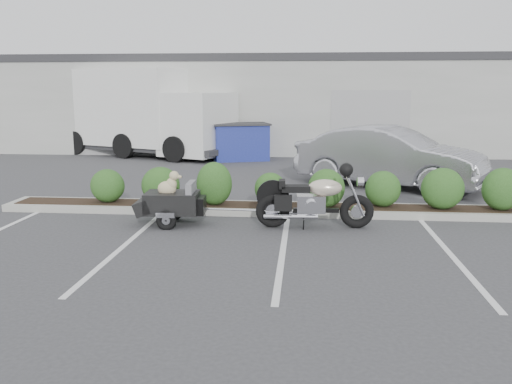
# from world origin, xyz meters

# --- Properties ---
(ground) EXTENTS (90.00, 90.00, 0.00)m
(ground) POSITION_xyz_m (0.00, 0.00, 0.00)
(ground) COLOR #38383A
(ground) RESTS_ON ground
(planter_kerb) EXTENTS (12.00, 1.00, 0.15)m
(planter_kerb) POSITION_xyz_m (1.00, 2.20, 0.07)
(planter_kerb) COLOR #9E9E93
(planter_kerb) RESTS_ON ground
(building) EXTENTS (26.00, 10.00, 4.00)m
(building) POSITION_xyz_m (0.00, 17.00, 2.00)
(building) COLOR #9EA099
(building) RESTS_ON ground
(motorcycle) EXTENTS (2.27, 0.77, 1.30)m
(motorcycle) POSITION_xyz_m (1.73, 0.93, 0.52)
(motorcycle) COLOR black
(motorcycle) RESTS_ON ground
(pet_trailer) EXTENTS (1.81, 1.01, 1.08)m
(pet_trailer) POSITION_xyz_m (-1.05, 0.95, 0.45)
(pet_trailer) COLOR black
(pet_trailer) RESTS_ON ground
(sedan) EXTENTS (5.22, 3.92, 1.64)m
(sedan) POSITION_xyz_m (3.81, 5.60, 0.82)
(sedan) COLOR #A7A7AF
(sedan) RESTS_ON ground
(dumpster) EXTENTS (2.44, 2.01, 1.38)m
(dumpster) POSITION_xyz_m (-0.90, 10.99, 0.70)
(dumpster) COLOR navy
(dumpster) RESTS_ON ground
(delivery_truck) EXTENTS (7.76, 5.13, 3.40)m
(delivery_truck) POSITION_xyz_m (-4.80, 12.10, 1.64)
(delivery_truck) COLOR silver
(delivery_truck) RESTS_ON ground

